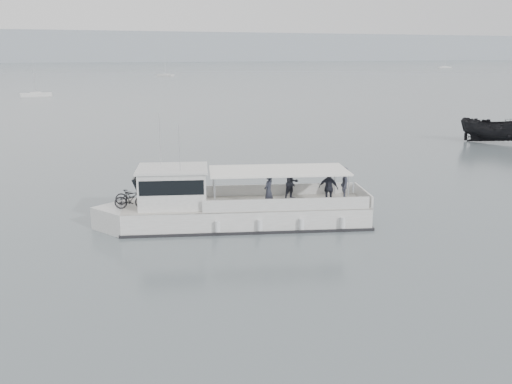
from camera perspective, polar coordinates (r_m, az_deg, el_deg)
name	(u,v)px	position (r m, az deg, el deg)	size (l,w,h in m)	color
ground	(304,206)	(31.29, 4.87, -1.42)	(1400.00, 1400.00, 0.00)	#535E62
headland	(42,47)	(587.26, -20.58, 13.44)	(1400.00, 90.00, 28.00)	#939EA8
tour_boat	(222,207)	(27.53, -3.38, -1.53)	(13.26, 6.29, 5.58)	white
dark_motorboat	(497,130)	(57.69, 22.92, 5.76)	(2.41, 6.41, 2.47)	black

